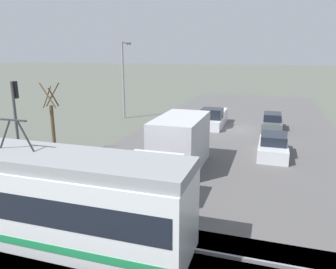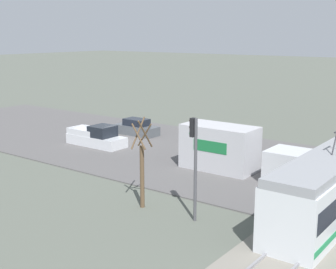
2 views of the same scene
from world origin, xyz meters
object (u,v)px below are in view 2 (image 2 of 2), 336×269
(box_truck, at_px, (235,152))
(traffic_light_pole, at_px, (194,155))
(sedan_car_1, at_px, (137,128))
(light_rail_tram, at_px, (334,184))
(sedan_car_0, at_px, (209,139))
(street_tree, at_px, (142,168))
(pickup_truck, at_px, (97,138))

(box_truck, relative_size, traffic_light_pole, 1.66)
(box_truck, xyz_separation_m, sedan_car_1, (-5.22, -13.25, -0.81))
(light_rail_tram, bearing_deg, traffic_light_pole, -47.91)
(box_truck, bearing_deg, sedan_car_1, -111.51)
(sedan_car_0, distance_m, sedan_car_1, 7.88)
(sedan_car_1, bearing_deg, street_tree, -138.55)
(box_truck, height_order, sedan_car_1, box_truck)
(box_truck, height_order, sedan_car_0, box_truck)
(light_rail_tram, distance_m, street_tree, 10.13)
(pickup_truck, bearing_deg, traffic_light_pole, 61.15)
(pickup_truck, height_order, street_tree, street_tree)
(light_rail_tram, xyz_separation_m, street_tree, (5.08, -8.74, 0.56))
(street_tree, bearing_deg, pickup_truck, -125.45)
(light_rail_tram, bearing_deg, sedan_car_1, -112.86)
(box_truck, height_order, traffic_light_pole, traffic_light_pole)
(street_tree, bearing_deg, light_rail_tram, 120.13)
(pickup_truck, height_order, sedan_car_0, pickup_truck)
(sedan_car_1, distance_m, street_tree, 18.69)
(pickup_truck, xyz_separation_m, sedan_car_1, (-5.32, -0.19, -0.05))
(sedan_car_1, height_order, street_tree, street_tree)
(pickup_truck, distance_m, sedan_car_1, 5.32)
(box_truck, distance_m, street_tree, 8.82)
(traffic_light_pole, distance_m, street_tree, 3.49)
(sedan_car_0, bearing_deg, traffic_light_pole, 28.98)
(light_rail_tram, height_order, street_tree, street_tree)
(light_rail_tram, height_order, traffic_light_pole, traffic_light_pole)
(pickup_truck, relative_size, street_tree, 1.08)
(light_rail_tram, bearing_deg, box_truck, -115.10)
(pickup_truck, distance_m, street_tree, 14.98)
(box_truck, relative_size, sedan_car_1, 2.04)
(box_truck, bearing_deg, pickup_truck, -89.58)
(box_truck, relative_size, street_tree, 1.77)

